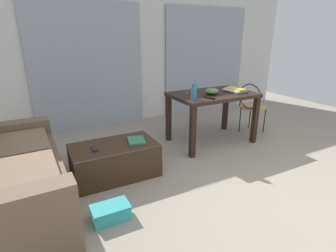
{
  "coord_description": "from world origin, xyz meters",
  "views": [
    {
      "loc": [
        -2.07,
        -1.32,
        1.57
      ],
      "look_at": [
        -0.56,
        1.58,
        0.42
      ],
      "focal_mm": 27.76,
      "sensor_mm": 36.0,
      "label": 1
    }
  ],
  "objects_px": {
    "wire_chair": "(252,103)",
    "shoebox": "(111,212)",
    "tv_remote_on_table": "(209,98)",
    "book_stack": "(235,90)",
    "couch": "(8,179)",
    "bowl": "(212,91)",
    "craft_table": "(212,100)",
    "magazine": "(136,140)",
    "tv_remote_primary": "(94,148)",
    "coffee_table": "(115,160)",
    "bottle_near": "(194,91)",
    "scissors": "(188,94)"
  },
  "relations": [
    {
      "from": "coffee_table",
      "to": "tv_remote_primary",
      "type": "height_order",
      "value": "tv_remote_primary"
    },
    {
      "from": "couch",
      "to": "scissors",
      "type": "relative_size",
      "value": 19.17
    },
    {
      "from": "bottle_near",
      "to": "magazine",
      "type": "height_order",
      "value": "bottle_near"
    },
    {
      "from": "shoebox",
      "to": "bottle_near",
      "type": "bearing_deg",
      "value": 31.04
    },
    {
      "from": "book_stack",
      "to": "magazine",
      "type": "bearing_deg",
      "value": -171.27
    },
    {
      "from": "tv_remote_on_table",
      "to": "scissors",
      "type": "distance_m",
      "value": 0.39
    },
    {
      "from": "craft_table",
      "to": "tv_remote_primary",
      "type": "relative_size",
      "value": 7.71
    },
    {
      "from": "book_stack",
      "to": "tv_remote_on_table",
      "type": "bearing_deg",
      "value": -164.6
    },
    {
      "from": "craft_table",
      "to": "bottle_near",
      "type": "height_order",
      "value": "bottle_near"
    },
    {
      "from": "magazine",
      "to": "tv_remote_primary",
      "type": "bearing_deg",
      "value": -165.53
    },
    {
      "from": "craft_table",
      "to": "wire_chair",
      "type": "bearing_deg",
      "value": -0.89
    },
    {
      "from": "coffee_table",
      "to": "wire_chair",
      "type": "height_order",
      "value": "wire_chair"
    },
    {
      "from": "wire_chair",
      "to": "scissors",
      "type": "relative_size",
      "value": 8.56
    },
    {
      "from": "craft_table",
      "to": "tv_remote_primary",
      "type": "distance_m",
      "value": 1.88
    },
    {
      "from": "bowl",
      "to": "shoebox",
      "type": "bearing_deg",
      "value": -150.88
    },
    {
      "from": "bowl",
      "to": "magazine",
      "type": "relative_size",
      "value": 0.8
    },
    {
      "from": "bowl",
      "to": "shoebox",
      "type": "relative_size",
      "value": 0.59
    },
    {
      "from": "craft_table",
      "to": "scissors",
      "type": "distance_m",
      "value": 0.39
    },
    {
      "from": "couch",
      "to": "craft_table",
      "type": "bearing_deg",
      "value": 9.63
    },
    {
      "from": "coffee_table",
      "to": "bottle_near",
      "type": "distance_m",
      "value": 1.33
    },
    {
      "from": "bottle_near",
      "to": "tv_remote_primary",
      "type": "height_order",
      "value": "bottle_near"
    },
    {
      "from": "craft_table",
      "to": "magazine",
      "type": "height_order",
      "value": "craft_table"
    },
    {
      "from": "craft_table",
      "to": "shoebox",
      "type": "xyz_separation_m",
      "value": [
        -1.88,
        -1.07,
        -0.58
      ]
    },
    {
      "from": "magazine",
      "to": "book_stack",
      "type": "bearing_deg",
      "value": 22.71
    },
    {
      "from": "bowl",
      "to": "magazine",
      "type": "xyz_separation_m",
      "value": [
        -1.28,
        -0.29,
        -0.41
      ]
    },
    {
      "from": "bottle_near",
      "to": "tv_remote_on_table",
      "type": "relative_size",
      "value": 1.49
    },
    {
      "from": "coffee_table",
      "to": "shoebox",
      "type": "height_order",
      "value": "coffee_table"
    },
    {
      "from": "couch",
      "to": "bottle_near",
      "type": "distance_m",
      "value": 2.27
    },
    {
      "from": "wire_chair",
      "to": "tv_remote_on_table",
      "type": "height_order",
      "value": "wire_chair"
    },
    {
      "from": "bowl",
      "to": "magazine",
      "type": "height_order",
      "value": "bowl"
    },
    {
      "from": "book_stack",
      "to": "couch",
      "type": "bearing_deg",
      "value": -173.2
    },
    {
      "from": "craft_table",
      "to": "bottle_near",
      "type": "xyz_separation_m",
      "value": [
        -0.48,
        -0.23,
        0.22
      ]
    },
    {
      "from": "couch",
      "to": "book_stack",
      "type": "relative_size",
      "value": 5.72
    },
    {
      "from": "craft_table",
      "to": "tv_remote_on_table",
      "type": "relative_size",
      "value": 6.79
    },
    {
      "from": "wire_chair",
      "to": "book_stack",
      "type": "height_order",
      "value": "wire_chair"
    },
    {
      "from": "book_stack",
      "to": "shoebox",
      "type": "distance_m",
      "value": 2.53
    },
    {
      "from": "tv_remote_on_table",
      "to": "shoebox",
      "type": "xyz_separation_m",
      "value": [
        -1.63,
        -0.81,
        -0.7
      ]
    },
    {
      "from": "wire_chair",
      "to": "magazine",
      "type": "relative_size",
      "value": 3.41
    },
    {
      "from": "tv_remote_on_table",
      "to": "shoebox",
      "type": "distance_m",
      "value": 1.96
    },
    {
      "from": "craft_table",
      "to": "shoebox",
      "type": "distance_m",
      "value": 2.24
    },
    {
      "from": "coffee_table",
      "to": "tv_remote_on_table",
      "type": "height_order",
      "value": "tv_remote_on_table"
    },
    {
      "from": "wire_chair",
      "to": "shoebox",
      "type": "xyz_separation_m",
      "value": [
        -2.67,
        -1.06,
        -0.45
      ]
    },
    {
      "from": "bowl",
      "to": "tv_remote_on_table",
      "type": "height_order",
      "value": "bowl"
    },
    {
      "from": "couch",
      "to": "tv_remote_primary",
      "type": "relative_size",
      "value": 12.04
    },
    {
      "from": "tv_remote_on_table",
      "to": "magazine",
      "type": "height_order",
      "value": "tv_remote_on_table"
    },
    {
      "from": "craft_table",
      "to": "tv_remote_on_table",
      "type": "distance_m",
      "value": 0.38
    },
    {
      "from": "scissors",
      "to": "tv_remote_primary",
      "type": "bearing_deg",
      "value": -162.34
    },
    {
      "from": "craft_table",
      "to": "coffee_table",
      "type": "bearing_deg",
      "value": -168.32
    },
    {
      "from": "couch",
      "to": "craft_table",
      "type": "height_order",
      "value": "craft_table"
    },
    {
      "from": "tv_remote_on_table",
      "to": "couch",
      "type": "bearing_deg",
      "value": 175.39
    }
  ]
}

